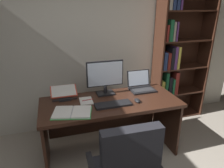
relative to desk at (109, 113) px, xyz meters
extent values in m
cube|color=beige|center=(0.05, 0.79, 0.81)|extent=(4.98, 0.12, 2.71)
cube|color=#381E14|center=(0.00, -0.08, 0.19)|extent=(1.65, 0.70, 0.04)
cube|color=#381E14|center=(-0.79, -0.08, -0.19)|extent=(0.03, 0.64, 0.71)
cube|color=#381E14|center=(0.79, -0.08, -0.19)|extent=(0.03, 0.64, 0.71)
cube|color=#381E14|center=(0.00, 0.25, -0.15)|extent=(1.53, 0.03, 0.50)
cube|color=#381E14|center=(0.95, 0.55, 0.56)|extent=(0.02, 0.31, 2.19)
cube|color=#381E14|center=(1.81, 0.55, 0.56)|extent=(0.02, 0.31, 2.19)
cube|color=#381E14|center=(1.38, 0.70, 0.56)|extent=(0.88, 0.01, 2.19)
cube|color=#381E14|center=(1.38, 0.55, -0.53)|extent=(0.83, 0.29, 0.02)
cube|color=maroon|center=(1.01, 0.50, -0.35)|extent=(0.05, 0.20, 0.34)
cube|color=black|center=(1.08, 0.52, -0.36)|extent=(0.05, 0.23, 0.33)
cube|color=#512D66|center=(1.14, 0.53, -0.38)|extent=(0.05, 0.24, 0.28)
cube|color=black|center=(1.18, 0.51, -0.35)|extent=(0.03, 0.21, 0.34)
cube|color=gold|center=(1.24, 0.50, -0.35)|extent=(0.06, 0.18, 0.33)
cube|color=maroon|center=(1.31, 0.51, -0.35)|extent=(0.05, 0.21, 0.34)
cube|color=#381E14|center=(1.38, 0.55, -0.10)|extent=(0.83, 0.29, 0.02)
cube|color=gold|center=(1.01, 0.53, 0.04)|extent=(0.05, 0.24, 0.25)
cube|color=#195633|center=(1.08, 0.51, 0.10)|extent=(0.05, 0.21, 0.37)
cube|color=black|center=(1.14, 0.51, 0.06)|extent=(0.05, 0.22, 0.30)
cube|color=#195633|center=(1.20, 0.52, 0.05)|extent=(0.04, 0.23, 0.27)
cube|color=maroon|center=(1.26, 0.50, 0.10)|extent=(0.06, 0.19, 0.37)
cube|color=#381E14|center=(1.38, 0.55, 0.34)|extent=(0.83, 0.29, 0.02)
cube|color=navy|center=(1.01, 0.51, 0.49)|extent=(0.06, 0.20, 0.27)
cube|color=maroon|center=(1.07, 0.50, 0.48)|extent=(0.05, 0.20, 0.26)
cube|color=black|center=(1.13, 0.50, 0.52)|extent=(0.05, 0.19, 0.34)
cube|color=#512D66|center=(1.19, 0.51, 0.52)|extent=(0.05, 0.22, 0.35)
cube|color=gold|center=(1.24, 0.52, 0.52)|extent=(0.04, 0.23, 0.34)
cube|color=#381E14|center=(1.38, 0.55, 0.77)|extent=(0.83, 0.29, 0.02)
cube|color=maroon|center=(1.00, 0.53, 0.90)|extent=(0.03, 0.24, 0.24)
cube|color=#195633|center=(1.06, 0.50, 0.94)|extent=(0.06, 0.19, 0.31)
cube|color=gray|center=(1.11, 0.53, 0.92)|extent=(0.03, 0.25, 0.27)
cube|color=#512D66|center=(1.16, 0.53, 0.92)|extent=(0.03, 0.24, 0.28)
cube|color=#381E14|center=(1.38, 0.55, 1.21)|extent=(0.83, 0.29, 0.02)
cube|color=navy|center=(1.06, 0.49, 1.34)|extent=(0.04, 0.18, 0.24)
cube|color=navy|center=(1.13, 0.51, 1.35)|extent=(0.05, 0.22, 0.27)
cube|color=black|center=(-0.11, -1.03, 0.16)|extent=(0.48, 0.11, 0.56)
cube|color=black|center=(-0.39, -0.82, -0.03)|extent=(0.06, 0.39, 0.04)
cube|color=black|center=(0.17, -0.84, -0.03)|extent=(0.06, 0.39, 0.04)
cube|color=black|center=(0.00, 0.14, 0.22)|extent=(0.22, 0.16, 0.02)
cylinder|color=black|center=(0.00, 0.14, 0.27)|extent=(0.04, 0.04, 0.09)
cube|color=black|center=(0.00, 0.15, 0.48)|extent=(0.47, 0.02, 0.33)
cube|color=silver|center=(0.00, 0.13, 0.48)|extent=(0.44, 0.00, 0.30)
cube|color=black|center=(0.50, 0.10, 0.22)|extent=(0.33, 0.24, 0.02)
cube|color=#2D2D30|center=(0.50, 0.09, 0.23)|extent=(0.28, 0.13, 0.00)
cube|color=black|center=(0.50, 0.25, 0.34)|extent=(0.33, 0.06, 0.22)
cube|color=silver|center=(0.50, 0.25, 0.34)|extent=(0.30, 0.05, 0.20)
cube|color=black|center=(0.00, -0.20, 0.22)|extent=(0.42, 0.15, 0.02)
ellipsoid|color=black|center=(0.30, -0.20, 0.23)|extent=(0.06, 0.10, 0.04)
cube|color=black|center=(-0.52, 0.12, 0.21)|extent=(0.14, 0.12, 0.01)
cube|color=black|center=(-0.52, 0.08, 0.22)|extent=(0.29, 0.01, 0.01)
cube|color=#DB422D|center=(-0.52, 0.22, 0.28)|extent=(0.32, 0.19, 0.10)
cube|color=silver|center=(-0.52, 0.21, 0.29)|extent=(0.29, 0.17, 0.09)
cube|color=green|center=(-0.57, -0.22, 0.21)|extent=(0.26, 0.32, 0.01)
cube|color=green|center=(-0.38, -0.27, 0.21)|extent=(0.26, 0.32, 0.01)
cube|color=silver|center=(-0.57, -0.22, 0.22)|extent=(0.25, 0.30, 0.02)
cube|color=silver|center=(-0.38, -0.27, 0.22)|extent=(0.25, 0.30, 0.02)
cylinder|color=#B7B7BC|center=(-0.48, -0.25, 0.22)|extent=(0.08, 0.25, 0.02)
cube|color=silver|center=(-0.28, 0.00, 0.21)|extent=(0.16, 0.22, 0.01)
cylinder|color=maroon|center=(-0.26, 0.00, 0.22)|extent=(0.14, 0.03, 0.01)
camera|label=1|loc=(-0.62, -2.18, 1.27)|focal=32.49mm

